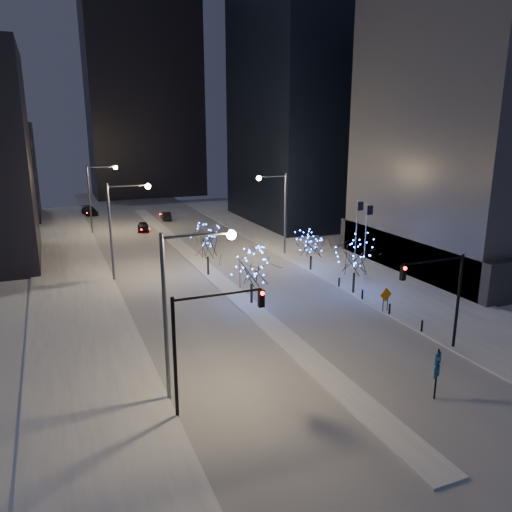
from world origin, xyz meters
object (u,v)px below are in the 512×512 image
street_lamp_w_far (96,189)px  car_far (90,211)px  traffic_signal_east (442,288)px  wayfinding_sign (437,369)px  holiday_tree_plaza_near (355,257)px  car_near (143,227)px  construction_sign (386,297)px  traffic_signal_west (202,333)px  holiday_tree_plaza_far (311,244)px  street_lamp_east (278,203)px  holiday_tree_median_near (251,268)px  holiday_tree_median_far (207,243)px  car_mid (166,216)px  street_lamp_w_mid (120,218)px  street_lamp_w_near (183,292)px

street_lamp_w_far → car_far: (-0.06, 16.76, -5.77)m
traffic_signal_east → wayfinding_sign: size_ratio=2.21×
traffic_signal_east → holiday_tree_plaza_near: traffic_signal_east is taller
car_near → construction_sign: construction_sign is taller
traffic_signal_west → holiday_tree_plaza_near: (18.94, 13.93, -1.09)m
holiday_tree_plaza_far → construction_sign: size_ratio=2.15×
street_lamp_east → holiday_tree_plaza_far: bearing=-86.9°
car_near → holiday_tree_median_near: bearing=-75.9°
wayfinding_sign → car_far: bearing=79.2°
traffic_signal_west → holiday_tree_median_far: 26.15m
street_lamp_east → wayfinding_sign: (-5.66, -33.91, -4.51)m
street_lamp_w_far → holiday_tree_median_near: (9.44, -36.95, -3.09)m
car_mid → construction_sign: (7.74, -49.95, 0.73)m
traffic_signal_east → construction_sign: 8.55m
street_lamp_w_mid → construction_sign: (19.24, -18.25, -5.09)m
street_lamp_east → car_far: (-19.08, 38.76, -5.72)m
holiday_tree_median_far → street_lamp_w_far: bearing=107.3°
traffic_signal_west → holiday_tree_plaza_near: 23.54m
traffic_signal_west → construction_sign: size_ratio=3.34×
street_lamp_east → holiday_tree_median_far: street_lamp_east is taller
holiday_tree_plaza_far → street_lamp_w_mid: bearing=166.6°
street_lamp_w_far → car_far: bearing=90.2°
traffic_signal_west → car_mid: bearing=79.4°
street_lamp_w_near → traffic_signal_east: bearing=-3.2°
holiday_tree_median_near → car_far: bearing=100.0°
traffic_signal_east → car_mid: 58.19m
car_mid → car_far: car_far is taller
wayfinding_sign → street_lamp_w_mid: bearing=92.1°
street_lamp_east → traffic_signal_east: street_lamp_east is taller
street_lamp_east → car_near: street_lamp_east is taller
traffic_signal_east → car_near: traffic_signal_east is taller
traffic_signal_east → holiday_tree_plaza_far: traffic_signal_east is taller
street_lamp_east → car_mid: bearing=104.7°
holiday_tree_median_near → traffic_signal_east: bearing=-59.0°
street_lamp_east → car_mid: size_ratio=2.42×
street_lamp_w_mid → car_mid: bearing=70.1°
car_mid → holiday_tree_plaza_far: 37.26m
street_lamp_w_mid → wayfinding_sign: 33.98m
street_lamp_w_far → wayfinding_sign: bearing=-76.6°
street_lamp_w_mid → holiday_tree_median_far: bearing=-14.1°
traffic_signal_west → holiday_tree_median_far: size_ratio=1.35×
holiday_tree_median_far → holiday_tree_plaza_far: holiday_tree_median_far is taller
traffic_signal_west → holiday_tree_plaza_near: bearing=36.3°
traffic_signal_west → wayfinding_sign: bearing=-16.9°
traffic_signal_west → car_near: (5.71, 50.78, -4.07)m
car_far → street_lamp_w_near: bearing=-98.7°
street_lamp_w_far → street_lamp_w_near: bearing=-90.0°
traffic_signal_west → street_lamp_w_near: bearing=104.0°
holiday_tree_plaza_far → holiday_tree_median_near: bearing=-143.8°
car_near → holiday_tree_plaza_far: 31.43m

